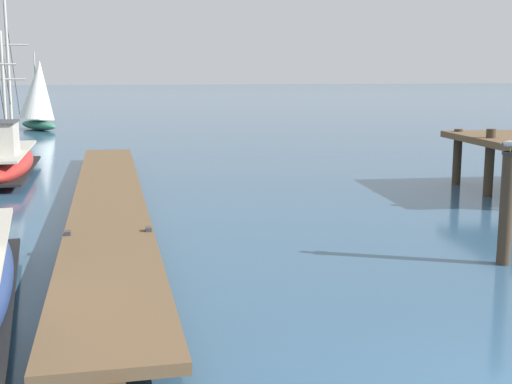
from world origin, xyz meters
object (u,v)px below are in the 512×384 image
perched_seagull (510,144)px  distant_sailboat (38,95)px  fishing_boat_1 (6,159)px  mooring_piling (507,207)px

perched_seagull → distant_sailboat: 36.14m
fishing_boat_1 → distant_sailboat: 20.81m
fishing_boat_1 → perched_seagull: fishing_boat_1 is taller
mooring_piling → perched_seagull: size_ratio=6.37×
fishing_boat_1 → mooring_piling: fishing_boat_1 is taller
mooring_piling → distant_sailboat: (-11.68, 34.20, 1.09)m
mooring_piling → perched_seagull: perched_seagull is taller
distant_sailboat → perched_seagull: bearing=-71.1°
fishing_boat_1 → perched_seagull: 17.40m
perched_seagull → distant_sailboat: bearing=108.9°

